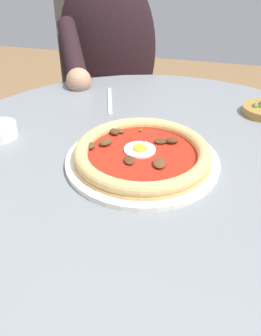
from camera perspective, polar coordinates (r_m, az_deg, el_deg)
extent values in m
cylinder|color=gray|center=(0.70, 3.51, 0.30)|extent=(0.96, 0.96, 0.03)
cylinder|color=slate|center=(0.94, 2.73, -17.93)|extent=(0.10, 0.10, 0.68)
cylinder|color=white|center=(0.68, 1.88, 1.22)|extent=(0.29, 0.29, 0.01)
cylinder|color=#E0B26B|center=(0.67, 1.89, 1.79)|extent=(0.26, 0.26, 0.01)
torus|color=#E0B26B|center=(0.67, 1.91, 2.54)|extent=(0.26, 0.26, 0.03)
cylinder|color=#A82314|center=(0.67, 1.90, 2.15)|extent=(0.24, 0.24, 0.00)
cylinder|color=white|center=(0.68, 1.49, 2.93)|extent=(0.06, 0.06, 0.00)
ellipsoid|color=yellow|center=(0.68, 1.49, 3.08)|extent=(0.03, 0.03, 0.02)
ellipsoid|color=#4C2D19|center=(0.71, 4.85, 4.28)|extent=(0.03, 0.03, 0.01)
ellipsoid|color=#4C2D19|center=(0.74, -2.63, 5.80)|extent=(0.03, 0.03, 0.01)
ellipsoid|color=#4C2D19|center=(0.64, -0.23, 1.23)|extent=(0.03, 0.03, 0.01)
ellipsoid|color=brown|center=(0.70, -4.06, 4.02)|extent=(0.03, 0.03, 0.01)
ellipsoid|color=brown|center=(0.69, -6.32, 3.55)|extent=(0.02, 0.02, 0.01)
ellipsoid|color=brown|center=(0.74, -1.74, 5.95)|extent=(0.02, 0.03, 0.01)
ellipsoid|color=brown|center=(0.64, 4.61, 0.80)|extent=(0.04, 0.03, 0.01)
ellipsoid|color=#4C2D19|center=(0.71, 6.60, 4.37)|extent=(0.02, 0.03, 0.01)
ellipsoid|color=#2D6B28|center=(0.70, 2.12, 4.15)|extent=(0.01, 0.01, 0.00)
ellipsoid|color=#2D6B28|center=(0.75, 1.62, 6.05)|extent=(0.01, 0.01, 0.00)
ellipsoid|color=#2D6B28|center=(0.60, -2.01, -1.90)|extent=(0.01, 0.01, 0.00)
cylinder|color=white|center=(0.81, -20.04, 5.63)|extent=(0.07, 0.07, 0.03)
cylinder|color=olive|center=(0.81, -20.14, 6.10)|extent=(0.06, 0.06, 0.01)
ellipsoid|color=#516B2D|center=(0.91, 19.26, 9.22)|extent=(0.02, 0.02, 0.02)
cube|color=#BCBCC1|center=(0.94, -3.31, 10.67)|extent=(0.16, 0.06, 0.00)
cube|color=#282833|center=(1.55, -2.92, -0.41)|extent=(0.40, 0.43, 0.45)
ellipsoid|color=black|center=(1.33, -3.57, 17.89)|extent=(0.34, 0.40, 0.57)
cylinder|color=black|center=(1.11, -9.22, 17.66)|extent=(0.25, 0.18, 0.16)
sphere|color=tan|center=(1.03, -8.26, 13.61)|extent=(0.07, 0.07, 0.07)
cube|color=#504A45|center=(1.47, -3.45, 8.54)|extent=(0.52, 0.52, 0.02)
cube|color=#504A45|center=(1.57, -4.62, 18.86)|extent=(0.17, 0.33, 0.43)
cylinder|color=#4C4742|center=(1.44, -9.20, -3.70)|extent=(0.02, 0.02, 0.46)
cylinder|color=#4C4742|center=(1.48, 4.48, -2.30)|extent=(0.02, 0.02, 0.46)
cylinder|color=#4C4742|center=(1.73, -9.66, 3.33)|extent=(0.02, 0.02, 0.46)
cylinder|color=#4C4742|center=(1.76, 1.79, 4.37)|extent=(0.02, 0.02, 0.46)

